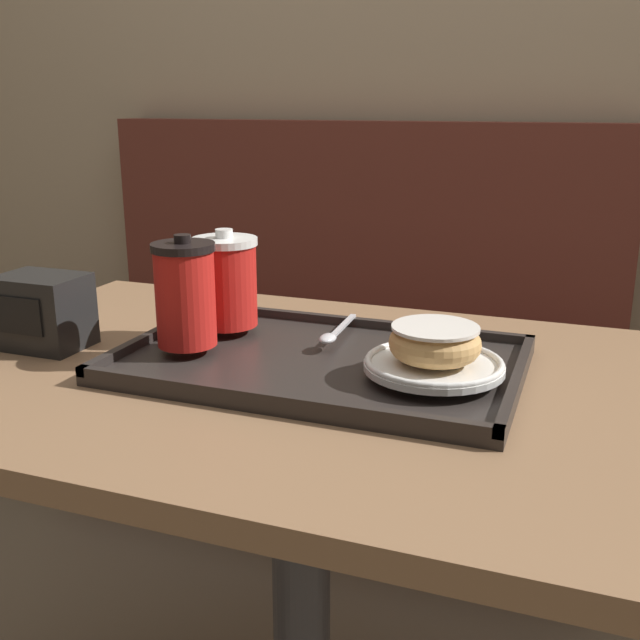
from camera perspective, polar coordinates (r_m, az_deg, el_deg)
wall_behind at (r=1.96m, az=11.31°, el=20.53°), size 8.00×0.05×2.40m
booth_bench at (r=1.93m, az=1.22°, el=-5.88°), size 1.36×0.44×1.00m
cafe_table at (r=1.01m, az=-1.50°, el=-12.00°), size 1.03×0.68×0.72m
serving_tray at (r=0.96m, az=-0.00°, el=-3.26°), size 0.50×0.32×0.02m
coffee_cup_front at (r=0.97m, az=-10.23°, el=1.97°), size 0.08×0.08×0.14m
coffee_cup_rear at (r=1.05m, az=-7.20°, el=2.96°), size 0.09×0.09×0.14m
plate_with_chocolate_donut at (r=0.89m, az=8.67°, el=-3.35°), size 0.17×0.17×0.01m
donut_chocolate_glazed at (r=0.88m, az=8.75°, el=-1.68°), size 0.11×0.11×0.04m
spoon at (r=1.00m, az=0.95°, el=-1.11°), size 0.02×0.15×0.01m
napkin_dispenser at (r=1.09m, az=-20.36°, el=0.62°), size 0.12×0.09×0.10m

